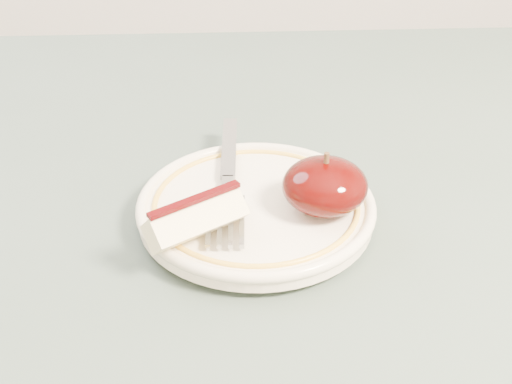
{
  "coord_description": "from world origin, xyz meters",
  "views": [
    {
      "loc": [
        -0.06,
        -0.41,
        1.07
      ],
      "look_at": [
        -0.04,
        0.04,
        0.78
      ],
      "focal_mm": 50.0,
      "sensor_mm": 36.0,
      "label": 1
    }
  ],
  "objects_px": {
    "apple_half": "(325,186)",
    "fork": "(228,179)",
    "table": "(305,339)",
    "plate": "(256,207)"
  },
  "relations": [
    {
      "from": "table",
      "to": "plate",
      "type": "xyz_separation_m",
      "value": [
        -0.04,
        0.04,
        0.1
      ]
    },
    {
      "from": "plate",
      "to": "apple_half",
      "type": "height_order",
      "value": "apple_half"
    },
    {
      "from": "apple_half",
      "to": "table",
      "type": "bearing_deg",
      "value": -113.23
    },
    {
      "from": "table",
      "to": "plate",
      "type": "height_order",
      "value": "plate"
    },
    {
      "from": "fork",
      "to": "table",
      "type": "bearing_deg",
      "value": -136.93
    },
    {
      "from": "table",
      "to": "fork",
      "type": "bearing_deg",
      "value": 130.82
    },
    {
      "from": "table",
      "to": "plate",
      "type": "relative_size",
      "value": 4.93
    },
    {
      "from": "apple_half",
      "to": "fork",
      "type": "height_order",
      "value": "apple_half"
    },
    {
      "from": "plate",
      "to": "fork",
      "type": "xyz_separation_m",
      "value": [
        -0.02,
        0.03,
        0.01
      ]
    },
    {
      "from": "apple_half",
      "to": "fork",
      "type": "relative_size",
      "value": 0.34
    }
  ]
}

